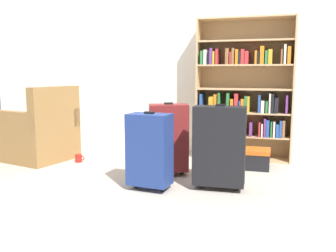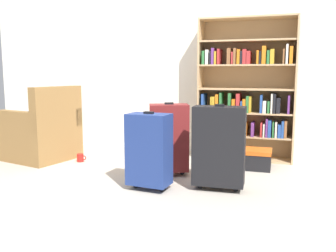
{
  "view_description": "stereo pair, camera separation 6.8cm",
  "coord_description": "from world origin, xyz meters",
  "views": [
    {
      "loc": [
        1.14,
        -3.02,
        1.06
      ],
      "look_at": [
        0.17,
        0.32,
        0.55
      ],
      "focal_mm": 39.03,
      "sensor_mm": 36.0,
      "label": 1
    },
    {
      "loc": [
        1.21,
        -3.0,
        1.06
      ],
      "look_at": [
        0.17,
        0.32,
        0.55
      ],
      "focal_mm": 39.03,
      "sensor_mm": 36.0,
      "label": 2
    }
  ],
  "objects": [
    {
      "name": "suitcase_navy_blue",
      "position": [
        0.08,
        0.03,
        0.37
      ],
      "size": [
        0.4,
        0.27,
        0.72
      ],
      "color": "navy",
      "rests_on": "ground"
    },
    {
      "name": "suitcase_dark_red",
      "position": [
        0.11,
        0.55,
        0.39
      ],
      "size": [
        0.46,
        0.38,
        0.76
      ],
      "color": "maroon",
      "rests_on": "ground"
    },
    {
      "name": "bookshelf",
      "position": [
        0.79,
        1.53,
        0.83
      ],
      "size": [
        1.14,
        0.32,
        1.71
      ],
      "color": "tan",
      "rests_on": "ground"
    },
    {
      "name": "ground_plane",
      "position": [
        0.0,
        0.0,
        0.0
      ],
      "size": [
        10.29,
        10.29,
        0.0
      ],
      "primitive_type": "plane",
      "color": "#B2A899"
    },
    {
      "name": "armchair",
      "position": [
        -1.56,
        0.75,
        0.32
      ],
      "size": [
        0.84,
        0.84,
        0.9
      ],
      "color": "olive",
      "rests_on": "ground"
    },
    {
      "name": "mug",
      "position": [
        -1.07,
        0.76,
        0.05
      ],
      "size": [
        0.12,
        0.08,
        0.1
      ],
      "color": "red",
      "rests_on": "ground"
    },
    {
      "name": "back_wall",
      "position": [
        0.0,
        1.74,
        1.3
      ],
      "size": [
        5.88,
        0.1,
        2.6
      ],
      "primitive_type": "cube",
      "color": "silver",
      "rests_on": "ground"
    },
    {
      "name": "suitcase_black",
      "position": [
        0.69,
        0.21,
        0.41
      ],
      "size": [
        0.47,
        0.24,
        0.78
      ],
      "color": "black",
      "rests_on": "ground"
    },
    {
      "name": "storage_box",
      "position": [
        0.89,
        1.07,
        0.12
      ],
      "size": [
        0.48,
        0.3,
        0.22
      ],
      "color": "black",
      "rests_on": "ground"
    }
  ]
}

